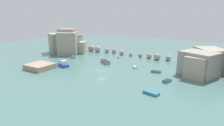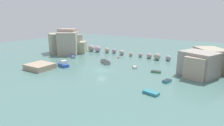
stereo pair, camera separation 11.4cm
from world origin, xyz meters
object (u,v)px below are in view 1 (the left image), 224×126
Objects in this scene: moored_boat_2 at (135,67)px; moored_boat_6 at (167,81)px; stone_dock at (40,66)px; moored_boat_0 at (105,62)px; moored_boat_5 at (73,57)px; moored_boat_1 at (63,64)px; moored_boat_4 at (151,93)px; channel_buoy at (118,57)px; moored_boat_3 at (156,72)px.

moored_boat_6 reaches higher than moored_boat_2.
stone_dock is 19.93m from moored_boat_0.
moored_boat_5 reaches higher than moored_boat_2.
moored_boat_0 is 1.37× the size of moored_boat_1.
moored_boat_5 is (-2.64, 16.26, -0.41)m from stone_dock.
stone_dock is 6.74m from moored_boat_1.
moored_boat_4 is (30.22, -5.31, -0.40)m from moored_boat_1.
stone_dock is 1.12× the size of moored_boat_0.
stone_dock is at bearing -40.50° from moored_boat_5.
moored_boat_1 is at bearing 56.20° from stone_dock.
channel_buoy is 27.41m from moored_boat_6.
moored_boat_6 is (0.55, 8.57, -0.02)m from moored_boat_4.
moored_boat_5 reaches higher than channel_buoy.
moored_boat_2 is 13.54m from moored_boat_6.
moored_boat_0 reaches higher than moored_boat_3.
moored_boat_0 reaches higher than moored_boat_4.
moored_boat_4 is (33.97, 0.29, -0.47)m from stone_dock.
moored_boat_6 is (11.72, -6.79, -0.01)m from moored_boat_2.
moored_boat_1 is 1.36× the size of moored_boat_4.
moored_boat_5 is at bearing 32.38° from moored_boat_0.
moored_boat_3 is 32.33m from moored_boat_5.
moored_boat_2 is at bearing 34.48° from stone_dock.
stone_dock reaches higher than moored_boat_5.
moored_boat_4 is at bearing 0.49° from stone_dock.
moored_boat_5 reaches higher than moored_boat_3.
moored_boat_3 is at bearing -28.18° from channel_buoy.
channel_buoy is at bearing 141.30° from moored_boat_3.
moored_boat_0 is at bearing -126.74° from moored_boat_2.
stone_dock reaches higher than moored_boat_4.
moored_boat_0 is at bearing -25.02° from moored_boat_4.
moored_boat_2 is 6.90m from moored_boat_3.
channel_buoy is at bearing -165.19° from moored_boat_2.
moored_boat_3 is at bearing -63.18° from moored_boat_4.
moored_boat_2 is at bearing -38.76° from channel_buoy.
moored_boat_6 is at bearing -162.64° from moored_boat_0.
moored_boat_4 is at bearing -0.42° from moored_boat_2.
moored_boat_1 is at bearing -113.53° from channel_buoy.
stone_dock is 33.97m from moored_boat_4.
moored_boat_1 is (-8.18, -18.78, 0.39)m from channel_buoy.
moored_boat_6 is at bearing 14.40° from stone_dock.
moored_boat_1 reaches higher than moored_boat_3.
stone_dock is 33.19m from moored_boat_3.
channel_buoy is at bearing 63.93° from stone_dock.
stone_dock is 35.64m from moored_boat_6.
stone_dock is at bearing -163.86° from moored_boat_3.
moored_boat_6 is (37.16, -7.39, -0.07)m from moored_boat_5.
moored_boat_3 is (29.66, 14.89, -0.52)m from stone_dock.
moored_boat_4 is at bearing 16.71° from moored_boat_5.
moored_boat_6 is at bearing 23.46° from moored_boat_2.
moored_boat_3 is at bearing -148.26° from moored_boat_0.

